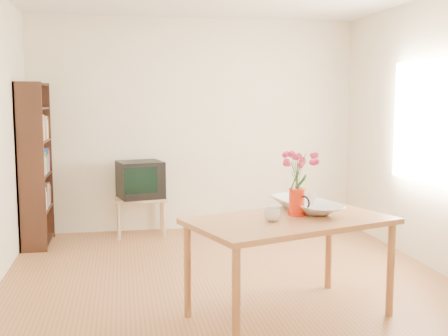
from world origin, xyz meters
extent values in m
plane|color=brown|center=(0.00, 0.00, 0.00)|extent=(4.50, 4.50, 0.00)
plane|color=beige|center=(0.00, 2.25, 1.30)|extent=(4.00, 0.00, 4.00)
plane|color=beige|center=(0.00, -2.25, 1.30)|extent=(4.00, 0.00, 4.00)
plane|color=beige|center=(2.00, 0.00, 1.30)|extent=(0.00, 4.50, 4.50)
plane|color=white|center=(1.98, 0.30, 1.40)|extent=(0.00, 1.30, 1.30)
cube|color=#9C5E35|center=(0.30, -0.76, 0.73)|extent=(1.65, 1.26, 0.04)
cylinder|color=#9C5E35|center=(-0.22, -1.32, 0.35)|extent=(0.06, 0.06, 0.71)
cylinder|color=#9C5E35|center=(1.05, -0.89, 0.35)|extent=(0.06, 0.06, 0.71)
cylinder|color=#9C5E35|center=(-0.45, -0.64, 0.35)|extent=(0.06, 0.06, 0.71)
cylinder|color=#9C5E35|center=(0.82, -0.21, 0.35)|extent=(0.06, 0.06, 0.71)
cube|color=tan|center=(-0.70, 1.97, 0.45)|extent=(0.60, 0.45, 0.03)
cylinder|color=tan|center=(-0.96, 1.78, 0.22)|extent=(0.04, 0.04, 0.43)
cylinder|color=tan|center=(-0.44, 1.78, 0.22)|extent=(0.04, 0.04, 0.43)
cylinder|color=tan|center=(-0.96, 2.15, 0.22)|extent=(0.04, 0.04, 0.43)
cylinder|color=tan|center=(-0.44, 2.15, 0.22)|extent=(0.04, 0.04, 0.43)
cube|color=black|center=(-1.85, 1.41, 0.90)|extent=(0.28, 0.02, 1.80)
cube|color=black|center=(-1.85, 2.09, 0.90)|extent=(0.28, 0.03, 1.80)
cube|color=black|center=(-1.98, 1.75, 0.90)|extent=(0.02, 0.70, 1.80)
cube|color=black|center=(-1.85, 1.75, 0.04)|extent=(0.27, 0.65, 0.02)
cube|color=black|center=(-1.85, 1.75, 0.40)|extent=(0.27, 0.65, 0.02)
cube|color=black|center=(-1.85, 1.75, 0.78)|extent=(0.27, 0.65, 0.02)
cube|color=black|center=(-1.85, 1.75, 1.16)|extent=(0.27, 0.65, 0.02)
cube|color=black|center=(-1.85, 1.75, 1.52)|extent=(0.27, 0.65, 0.02)
cube|color=black|center=(-1.85, 1.75, 1.78)|extent=(0.27, 0.65, 0.02)
cylinder|color=red|center=(0.38, -0.67, 0.85)|extent=(0.12, 0.12, 0.20)
cylinder|color=red|center=(0.38, -0.67, 0.76)|extent=(0.14, 0.14, 0.02)
cylinder|color=red|center=(0.38, -0.67, 0.95)|extent=(0.13, 0.13, 0.01)
cone|color=red|center=(0.35, -0.71, 0.93)|extent=(0.07, 0.08, 0.06)
torus|color=black|center=(0.42, -0.61, 0.86)|extent=(0.07, 0.10, 0.10)
imported|color=white|center=(0.15, -0.83, 0.80)|extent=(0.17, 0.17, 0.09)
imported|color=white|center=(0.50, -0.51, 0.99)|extent=(0.61, 0.61, 0.48)
imported|color=white|center=(0.46, -0.51, 0.94)|extent=(0.08, 0.08, 0.06)
imported|color=white|center=(0.55, -0.49, 0.95)|extent=(0.08, 0.08, 0.07)
cube|color=black|center=(-0.70, 1.97, 0.68)|extent=(0.58, 0.55, 0.43)
cube|color=black|center=(-0.70, 2.05, 0.70)|extent=(0.39, 0.32, 0.30)
cube|color=black|center=(-0.70, 1.74, 0.70)|extent=(0.38, 0.10, 0.30)
camera|label=1|loc=(-0.91, -4.66, 1.62)|focal=45.00mm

